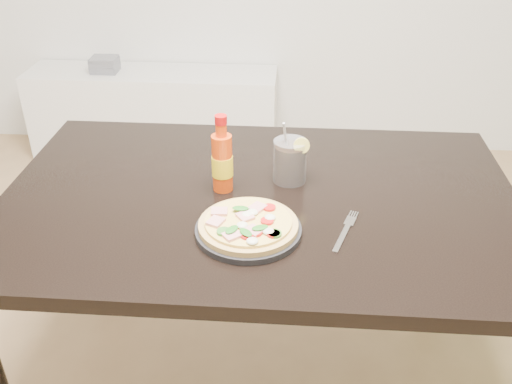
# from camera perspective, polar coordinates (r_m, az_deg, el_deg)

# --- Properties ---
(dining_table) EXTENTS (1.40, 0.90, 0.75)m
(dining_table) POSITION_cam_1_polar(r_m,az_deg,el_deg) (1.59, 0.32, -2.84)
(dining_table) COLOR black
(dining_table) RESTS_ON ground
(plate) EXTENTS (0.26, 0.26, 0.02)m
(plate) POSITION_cam_1_polar(r_m,az_deg,el_deg) (1.39, -0.77, -3.85)
(plate) COLOR black
(plate) RESTS_ON dining_table
(pizza) EXTENTS (0.24, 0.24, 0.03)m
(pizza) POSITION_cam_1_polar(r_m,az_deg,el_deg) (1.38, -0.76, -3.23)
(pizza) COLOR tan
(pizza) RESTS_ON plate
(hot_sauce_bottle) EXTENTS (0.06, 0.06, 0.22)m
(hot_sauce_bottle) POSITION_cam_1_polar(r_m,az_deg,el_deg) (1.53, -3.40, 3.11)
(hot_sauce_bottle) COLOR #D9410C
(hot_sauce_bottle) RESTS_ON dining_table
(cola_cup) EXTENTS (0.10, 0.09, 0.18)m
(cola_cup) POSITION_cam_1_polar(r_m,az_deg,el_deg) (1.59, 3.41, 3.03)
(cola_cup) COLOR black
(cola_cup) RESTS_ON dining_table
(fork) EXTENTS (0.08, 0.18, 0.00)m
(fork) POSITION_cam_1_polar(r_m,az_deg,el_deg) (1.42, 8.98, -3.75)
(fork) COLOR silver
(fork) RESTS_ON dining_table
(media_console) EXTENTS (1.40, 0.34, 0.50)m
(media_console) POSITION_cam_1_polar(r_m,az_deg,el_deg) (3.38, -10.09, 7.74)
(media_console) COLOR white
(media_console) RESTS_ON ground
(cd_stack) EXTENTS (0.14, 0.12, 0.08)m
(cd_stack) POSITION_cam_1_polar(r_m,az_deg,el_deg) (3.33, -14.90, 12.21)
(cd_stack) COLOR slate
(cd_stack) RESTS_ON media_console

